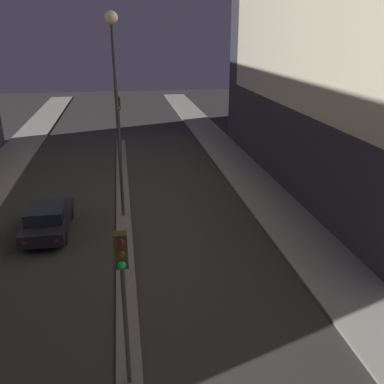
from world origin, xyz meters
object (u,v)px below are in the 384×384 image
(traffic_light_near, at_px, (123,277))
(traffic_light_mid, at_px, (119,113))
(car_left_lane, at_px, (48,219))
(street_lamp, at_px, (115,79))

(traffic_light_near, bearing_deg, traffic_light_mid, 90.00)
(traffic_light_near, distance_m, traffic_light_mid, 22.56)
(traffic_light_near, xyz_separation_m, car_left_lane, (-3.52, 10.07, -2.64))
(traffic_light_near, distance_m, street_lamp, 11.93)
(traffic_light_mid, distance_m, street_lamp, 11.71)
(street_lamp, xyz_separation_m, car_left_lane, (-3.52, -1.33, -6.19))
(traffic_light_near, xyz_separation_m, street_lamp, (0.00, 11.39, 3.55))
(traffic_light_near, height_order, traffic_light_mid, same)
(traffic_light_near, relative_size, traffic_light_mid, 1.00)
(traffic_light_mid, relative_size, car_left_lane, 0.97)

